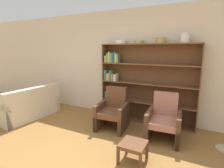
% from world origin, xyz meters
% --- Properties ---
extents(ground_plane, '(24.00, 24.00, 0.00)m').
position_xyz_m(ground_plane, '(0.00, 0.00, 0.00)').
color(ground_plane, olive).
extents(wall_back, '(12.00, 0.06, 2.75)m').
position_xyz_m(wall_back, '(0.00, 2.36, 1.38)').
color(wall_back, beige).
rests_on(wall_back, ground).
extents(bookshelf, '(2.31, 0.30, 1.91)m').
position_xyz_m(bookshelf, '(0.35, 2.20, 0.94)').
color(bookshelf, brown).
rests_on(bookshelf, ground).
extents(bowl_terracotta, '(0.29, 0.29, 0.09)m').
position_xyz_m(bowl_terracotta, '(-0.15, 2.17, 1.95)').
color(bowl_terracotta, silver).
rests_on(bowl_terracotta, bookshelf).
extents(bowl_olive, '(0.23, 0.23, 0.07)m').
position_xyz_m(bowl_olive, '(0.32, 2.17, 1.95)').
color(bowl_olive, tan).
rests_on(bowl_olive, bookshelf).
extents(bowl_stoneware, '(0.22, 0.22, 0.12)m').
position_xyz_m(bowl_stoneware, '(0.82, 2.17, 1.97)').
color(bowl_stoneware, tan).
rests_on(bowl_stoneware, bookshelf).
extents(vase_tall, '(0.18, 0.18, 0.22)m').
position_xyz_m(vase_tall, '(1.32, 2.17, 2.00)').
color(vase_tall, silver).
rests_on(vase_tall, bookshelf).
extents(couch, '(1.02, 1.58, 0.82)m').
position_xyz_m(couch, '(-2.35, 1.05, 0.29)').
color(couch, beige).
rests_on(couch, ground).
extents(armchair_leather, '(0.71, 0.75, 0.91)m').
position_xyz_m(armchair_leather, '(-0.02, 1.51, 0.39)').
color(armchair_leather, brown).
rests_on(armchair_leather, ground).
extents(armchair_cushioned, '(0.70, 0.73, 0.91)m').
position_xyz_m(armchair_cushioned, '(1.11, 1.51, 0.39)').
color(armchair_cushioned, brown).
rests_on(armchair_cushioned, ground).
extents(footstool, '(0.40, 0.40, 0.32)m').
position_xyz_m(footstool, '(0.83, 0.53, 0.27)').
color(footstool, brown).
rests_on(footstool, ground).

